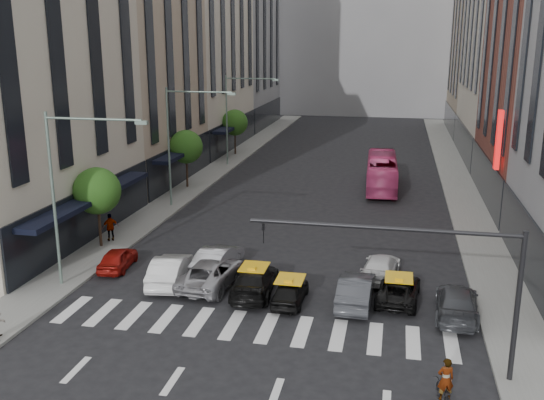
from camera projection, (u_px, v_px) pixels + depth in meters
The scene contains 30 objects.
ground at pixel (246, 343), 25.89m from camera, with size 160.00×160.00×0.00m, color black.
sidewalk_left at pixel (205, 178), 56.52m from camera, with size 3.00×96.00×0.15m, color slate.
sidewalk_right at pixel (461, 190), 52.00m from camera, with size 3.00×96.00×0.15m, color slate.
building_left_a at pixel (12, 14), 36.05m from camera, with size 8.00×18.00×28.00m, color beige.
building_left_b at pixel (134, 46), 52.66m from camera, with size 8.00×16.00×24.00m, color tan.
building_left_d at pixel (240, 22), 86.90m from camera, with size 8.00×18.00×30.00m, color gray.
building_right_d at pixel (488, 28), 80.48m from camera, with size 8.00×18.00×28.00m, color tan.
building_far at pixel (368, 6), 101.72m from camera, with size 30.00×10.00×36.00m, color gray.
tree_near at pixel (97, 191), 36.74m from camera, with size 2.88×2.88×4.95m.
tree_mid at pixel (186, 147), 51.88m from camera, with size 2.88×2.88×4.95m.
tree_far at pixel (235, 123), 67.02m from camera, with size 2.88×2.88×4.95m.
streetlamp_near at pixel (69, 177), 30.14m from camera, with size 5.38×0.25×9.00m.
streetlamp_mid at pixel (180, 131), 45.28m from camera, with size 5.38×0.25×9.00m.
streetlamp_far at pixel (236, 108), 60.42m from camera, with size 5.38×0.25×9.00m.
traffic_signal at pixel (441, 266), 22.29m from camera, with size 10.10×0.20×6.00m.
liberty_sign at pixel (499, 140), 40.80m from camera, with size 0.30×0.70×4.00m.
car_red at pixel (118, 258), 34.11m from camera, with size 1.44×3.57×1.22m, color maroon.
car_white_front at pixel (170, 270), 32.03m from camera, with size 1.60×4.58×1.51m, color silver.
car_silver at pixel (211, 273), 31.73m from camera, with size 2.40×5.20×1.44m, color #9A999E.
taxi_left at pixel (254, 280), 30.72m from camera, with size 2.00×4.91×1.43m, color black.
taxi_center at pixel (290, 291), 29.65m from camera, with size 1.46×3.62×1.23m, color black.
car_grey_mid at pixel (356, 290), 29.49m from camera, with size 1.58×4.54×1.50m, color #36373C.
taxi_right at pixel (398, 289), 29.94m from camera, with size 1.98×4.29×1.19m, color black.
car_grey_curb at pixel (457, 303), 28.19m from camera, with size 1.93×4.75×1.38m, color #393C40.
car_row2_left at pixel (218, 259), 33.62m from camera, with size 1.57×4.51×1.49m, color #AAAAB0.
car_row2_right at pixel (381, 267), 32.78m from camera, with size 1.77×4.36×1.27m, color silver.
bus at pixel (382, 172), 52.24m from camera, with size 2.45×10.47×2.92m, color #BF386D.
motorcycle at pixel (444, 394), 21.30m from camera, with size 0.61×1.75×0.92m, color black.
rider at pixel (447, 362), 20.98m from camera, with size 0.59×0.39×1.62m, color gray.
pedestrian_far at pixel (111, 227), 38.34m from camera, with size 1.05×0.44×1.79m, color gray.
Camera 1 is at (5.86, -22.74, 12.54)m, focal length 40.00 mm.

